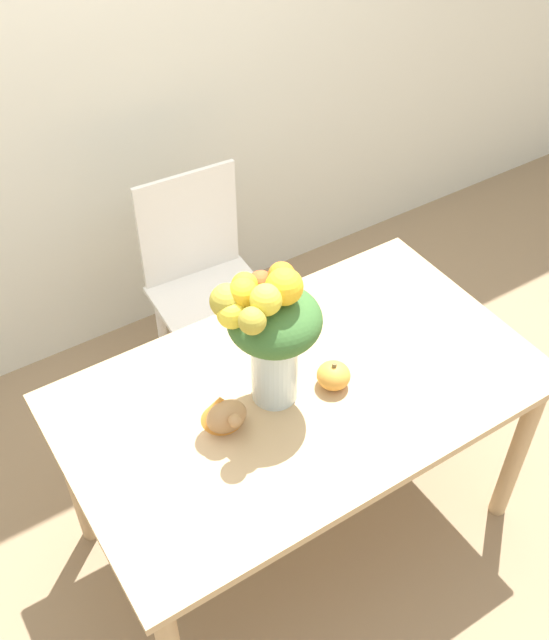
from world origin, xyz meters
The scene contains 7 objects.
ground_plane centered at (0.00, 0.00, 0.00)m, with size 12.00×12.00×0.00m, color #8E7556.
wall_back centered at (0.00, 1.30, 1.35)m, with size 8.00×0.06×2.70m.
dining_table centered at (0.00, 0.00, 0.63)m, with size 1.40×0.82×0.72m.
flower_vase centered at (-0.09, 0.03, 0.99)m, with size 0.28×0.27×0.47m.
pumpkin centered at (0.08, -0.04, 0.76)m, with size 0.10×0.10×0.09m.
turkey_figurine centered at (-0.26, 0.01, 0.77)m, with size 0.12×0.16×0.10m.
dining_chair_near_window centered at (0.10, 0.79, 0.49)m, with size 0.44×0.44×0.92m.
Camera 1 is at (-0.86, -1.19, 2.37)m, focal length 42.00 mm.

